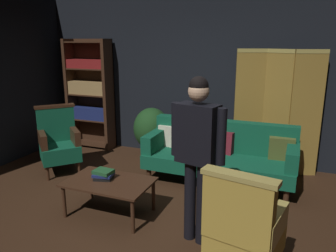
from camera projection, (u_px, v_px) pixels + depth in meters
name	position (u px, v px, depth m)	size (l,w,h in m)	color
ground_plane	(142.00, 223.00, 3.77)	(10.00, 10.00, 0.00)	#331E11
back_wall	(204.00, 78.00, 5.62)	(7.20, 0.10, 2.80)	black
folding_screen	(276.00, 110.00, 5.05)	(1.29, 0.25, 1.90)	olive
bookshelf	(90.00, 93.00, 6.25)	(0.90, 0.32, 2.05)	#382114
velvet_couch	(220.00, 152.00, 4.76)	(2.12, 0.78, 0.88)	#382114
coffee_table	(109.00, 185.00, 3.88)	(1.00, 0.64, 0.42)	#382114
armchair_gilt_accent	(243.00, 229.00, 2.76)	(0.68, 0.67, 1.04)	tan
armchair_wing_left	(59.00, 141.00, 5.15)	(0.82, 0.82, 1.04)	#382114
standing_figure	(197.00, 146.00, 3.20)	(0.58, 0.29, 1.70)	black
potted_plant	(152.00, 130.00, 5.66)	(0.62, 0.62, 0.91)	brown
book_black_cloth	(104.00, 177.00, 3.93)	(0.21, 0.18, 0.04)	black
book_navy_cloth	(103.00, 174.00, 3.92)	(0.22, 0.19, 0.03)	navy
book_green_cloth	(103.00, 172.00, 3.91)	(0.22, 0.17, 0.04)	#1E4C28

